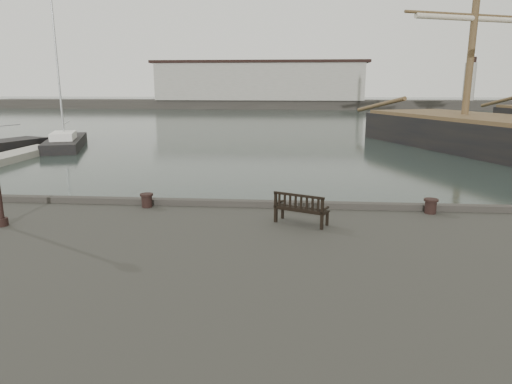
% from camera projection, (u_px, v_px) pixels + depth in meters
% --- Properties ---
extents(ground, '(400.00, 400.00, 0.00)m').
position_uv_depth(ground, '(288.00, 253.00, 14.56)').
color(ground, black).
rests_on(ground, ground).
extents(breakwater, '(140.00, 9.50, 12.20)m').
position_uv_depth(breakwater, '(274.00, 89.00, 103.21)').
color(breakwater, '#383530').
rests_on(breakwater, ground).
extents(bench, '(1.53, 1.06, 0.83)m').
position_uv_depth(bench, '(301.00, 214.00, 12.29)').
color(bench, black).
rests_on(bench, quay).
extents(bollard_left, '(0.42, 0.42, 0.42)m').
position_uv_depth(bollard_left, '(147.00, 200.00, 14.03)').
color(bollard_left, black).
rests_on(bollard_left, quay).
extents(bollard_right, '(0.48, 0.48, 0.43)m').
position_uv_depth(bollard_right, '(431.00, 206.00, 13.33)').
color(bollard_right, black).
rests_on(bollard_right, quay).
extents(yacht_d, '(5.93, 10.29, 12.50)m').
position_uv_depth(yacht_d, '(66.00, 145.00, 39.33)').
color(yacht_d, black).
rests_on(yacht_d, ground).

